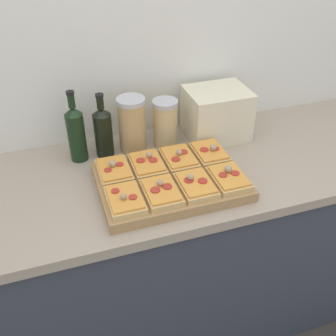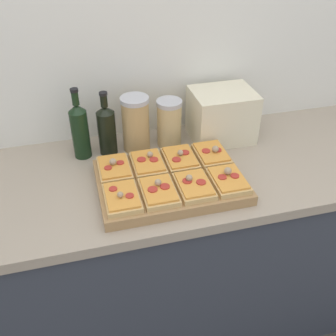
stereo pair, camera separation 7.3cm
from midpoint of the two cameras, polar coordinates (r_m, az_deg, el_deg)
The scene contains 16 objects.
wall_back at distance 1.67m, azimuth -0.55°, elevation 16.63°, with size 6.00×0.06×2.50m.
kitchen_counter at distance 1.82m, azimuth 2.40°, elevation -11.78°, with size 2.63×0.67×0.91m.
cutting_board at distance 1.42m, azimuth 1.78°, elevation -2.01°, with size 0.52×0.36×0.04m, color #A37A4C.
pizza_slice_back_left at distance 1.43m, azimuth -6.35°, elevation -0.05°, with size 0.11×0.16×0.05m.
pizza_slice_back_midleft at distance 1.45m, azimuth -1.49°, elevation 0.68°, with size 0.11×0.16×0.05m.
pizza_slice_back_midright at distance 1.48m, azimuth 3.20°, elevation 1.36°, with size 0.11×0.16×0.05m.
pizza_slice_back_right at distance 1.52m, azimuth 7.72°, elevation 2.02°, with size 0.11×0.16×0.05m.
pizza_slice_front_left at distance 1.30m, azimuth -5.10°, elevation -4.32°, with size 0.11×0.16×0.05m.
pizza_slice_front_midleft at distance 1.32m, azimuth 0.24°, elevation -3.44°, with size 0.11×0.16×0.05m.
pizza_slice_front_midright at distance 1.35m, azimuth 5.35°, elevation -2.59°, with size 0.11×0.16×0.05m.
pizza_slice_front_right at distance 1.39m, azimuth 10.23°, elevation -1.74°, with size 0.11×0.16×0.06m.
olive_oil_bottle at distance 1.56m, azimuth -11.36°, elevation 5.44°, with size 0.07×0.07×0.29m.
wine_bottle at distance 1.57m, azimuth -7.56°, elevation 5.63°, with size 0.07×0.07×0.26m.
grain_jar_tall at distance 1.58m, azimuth -3.39°, elevation 6.42°, with size 0.11×0.11×0.23m.
grain_jar_short at distance 1.62m, azimuth 1.48°, elevation 6.55°, with size 0.10×0.10×0.20m.
toaster_oven at distance 1.69m, azimuth 9.06°, elevation 7.59°, with size 0.28×0.21×0.21m.
Camera 2 is at (-0.35, -0.87, 1.78)m, focal length 42.00 mm.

